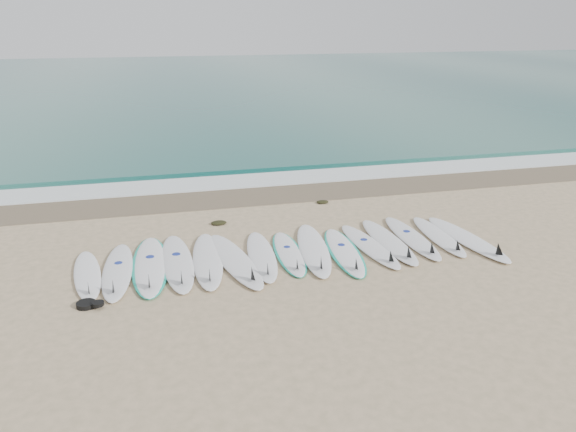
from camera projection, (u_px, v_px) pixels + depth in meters
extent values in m
plane|color=tan|center=(290.00, 255.00, 11.43)|extent=(120.00, 120.00, 0.00)
cube|color=#246159|center=(181.00, 82.00, 41.10)|extent=(120.00, 55.00, 0.03)
cube|color=brown|center=(253.00, 196.00, 15.17)|extent=(120.00, 1.80, 0.01)
cube|color=silver|center=(244.00, 181.00, 16.45)|extent=(120.00, 1.40, 0.04)
cube|color=#246159|center=(236.00, 167.00, 17.81)|extent=(120.00, 1.00, 0.10)
ellipsoid|color=white|center=(87.00, 274.00, 10.47)|extent=(0.76, 2.38, 0.08)
cone|color=black|center=(88.00, 287.00, 9.68)|extent=(0.23, 0.27, 0.25)
ellipsoid|color=white|center=(118.00, 270.00, 10.63)|extent=(0.64, 2.66, 0.09)
cone|color=black|center=(113.00, 286.00, 9.69)|extent=(0.23, 0.29, 0.28)
cylinder|color=navy|center=(118.00, 263.00, 10.85)|extent=(0.16, 0.16, 0.01)
ellipsoid|color=white|center=(150.00, 265.00, 10.87)|extent=(0.66, 2.89, 0.09)
ellipsoid|color=#14B798|center=(150.00, 265.00, 10.87)|extent=(0.76, 2.91, 0.07)
cone|color=black|center=(149.00, 280.00, 9.84)|extent=(0.25, 0.31, 0.31)
cylinder|color=navy|center=(150.00, 257.00, 11.10)|extent=(0.17, 0.17, 0.01)
ellipsoid|color=white|center=(177.00, 262.00, 11.00)|extent=(0.64, 2.87, 0.09)
cone|color=black|center=(181.00, 277.00, 9.99)|extent=(0.25, 0.31, 0.30)
cylinder|color=navy|center=(176.00, 254.00, 11.23)|extent=(0.17, 0.17, 0.01)
ellipsoid|color=white|center=(208.00, 259.00, 11.10)|extent=(0.77, 2.84, 0.09)
cone|color=black|center=(210.00, 274.00, 10.10)|extent=(0.26, 0.31, 0.30)
ellipsoid|color=white|center=(234.00, 260.00, 11.09)|extent=(1.05, 2.96, 0.09)
cone|color=black|center=(252.00, 273.00, 10.11)|extent=(0.29, 0.34, 0.31)
ellipsoid|color=white|center=(262.00, 255.00, 11.30)|extent=(0.74, 2.62, 0.08)
cone|color=black|center=(268.00, 268.00, 10.37)|extent=(0.24, 0.29, 0.28)
ellipsoid|color=white|center=(289.00, 253.00, 11.43)|extent=(0.63, 2.36, 0.08)
ellipsoid|color=#14B798|center=(289.00, 253.00, 11.43)|extent=(0.71, 2.38, 0.05)
cone|color=black|center=(297.00, 264.00, 10.60)|extent=(0.21, 0.26, 0.25)
cylinder|color=navy|center=(287.00, 247.00, 11.63)|extent=(0.14, 0.14, 0.01)
ellipsoid|color=white|center=(313.00, 249.00, 11.61)|extent=(1.02, 2.92, 0.09)
cone|color=black|center=(321.00, 262.00, 10.57)|extent=(0.29, 0.34, 0.31)
ellipsoid|color=white|center=(344.00, 251.00, 11.50)|extent=(0.78, 2.60, 0.08)
ellipsoid|color=#14B798|center=(344.00, 251.00, 11.50)|extent=(0.87, 2.63, 0.06)
cone|color=black|center=(356.00, 263.00, 10.57)|extent=(0.24, 0.29, 0.27)
cylinder|color=navy|center=(341.00, 245.00, 11.71)|extent=(0.16, 0.16, 0.01)
ellipsoid|color=white|center=(369.00, 246.00, 11.78)|extent=(0.74, 2.59, 0.08)
cone|color=black|center=(391.00, 256.00, 10.90)|extent=(0.24, 0.29, 0.27)
cylinder|color=navy|center=(364.00, 240.00, 11.98)|extent=(0.16, 0.16, 0.01)
ellipsoid|color=white|center=(388.00, 241.00, 12.01)|extent=(0.56, 2.67, 0.09)
cone|color=black|center=(409.00, 252.00, 11.07)|extent=(0.23, 0.29, 0.28)
ellipsoid|color=silver|center=(411.00, 237.00, 12.22)|extent=(0.61, 2.65, 0.09)
cone|color=black|center=(432.00, 248.00, 11.28)|extent=(0.23, 0.29, 0.28)
cylinder|color=navy|center=(407.00, 231.00, 12.43)|extent=(0.16, 0.16, 0.01)
ellipsoid|color=white|center=(438.00, 236.00, 12.31)|extent=(0.64, 2.47, 0.08)
cone|color=black|center=(458.00, 245.00, 11.44)|extent=(0.22, 0.27, 0.26)
ellipsoid|color=white|center=(466.00, 238.00, 12.15)|extent=(0.83, 2.86, 0.09)
cone|color=black|center=(499.00, 249.00, 11.18)|extent=(0.26, 0.32, 0.30)
ellipsoid|color=black|center=(219.00, 223.00, 13.10)|extent=(0.36, 0.28, 0.07)
ellipsoid|color=black|center=(323.00, 202.00, 14.58)|extent=(0.32, 0.25, 0.06)
cylinder|color=black|center=(86.00, 304.00, 9.39)|extent=(0.32, 0.32, 0.08)
cylinder|color=black|center=(98.00, 304.00, 9.33)|extent=(0.20, 0.20, 0.06)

